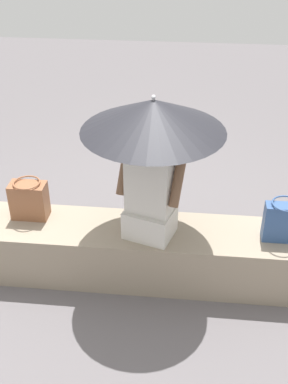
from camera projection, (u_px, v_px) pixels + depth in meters
ground_plane at (139, 273)px, 3.89m from camera, size 14.00×14.00×0.00m
stone_bench at (139, 252)px, 3.77m from camera, size 2.74×0.52×0.45m
person_seated at (150, 190)px, 3.40m from camera, size 0.51×0.37×0.90m
parasol at (153, 116)px, 3.15m from camera, size 0.98×0.98×1.07m
handbag_black at (29, 200)px, 3.72m from camera, size 0.28×0.21×0.31m
tote_bag_canvas at (284, 222)px, 3.46m from camera, size 0.29×0.21×0.32m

